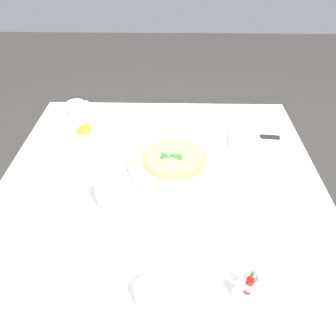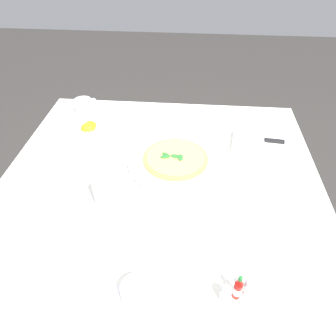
% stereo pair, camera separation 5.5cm
% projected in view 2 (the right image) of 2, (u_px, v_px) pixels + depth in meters
% --- Properties ---
extents(ground_plane, '(8.00, 8.00, 0.00)m').
position_uv_depth(ground_plane, '(163.00, 291.00, 1.54)').
color(ground_plane, '#33302D').
extents(dining_table, '(1.10, 1.10, 0.73)m').
position_uv_depth(dining_table, '(161.00, 208.00, 1.16)').
color(dining_table, white).
rests_on(dining_table, ground_plane).
extents(pizza_plate, '(0.34, 0.34, 0.02)m').
position_uv_depth(pizza_plate, '(175.00, 161.00, 1.14)').
color(pizza_plate, white).
rests_on(pizza_plate, dining_table).
extents(pizza, '(0.23, 0.23, 0.02)m').
position_uv_depth(pizza, '(175.00, 158.00, 1.13)').
color(pizza, tan).
rests_on(pizza, pizza_plate).
extents(coffee_cup_back_corner, '(0.13, 0.13, 0.06)m').
position_uv_depth(coffee_cup_back_corner, '(51.00, 163.00, 1.11)').
color(coffee_cup_back_corner, white).
rests_on(coffee_cup_back_corner, dining_table).
extents(coffee_cup_left_edge, '(0.13, 0.13, 0.06)m').
position_uv_depth(coffee_cup_left_edge, '(138.00, 295.00, 0.74)').
color(coffee_cup_left_edge, white).
rests_on(coffee_cup_left_edge, dining_table).
extents(coffee_cup_center_back, '(0.13, 0.13, 0.07)m').
position_uv_depth(coffee_cup_center_back, '(84.00, 107.00, 1.40)').
color(coffee_cup_center_back, white).
rests_on(coffee_cup_center_back, dining_table).
extents(water_glass_far_right, '(0.07, 0.07, 0.12)m').
position_uv_depth(water_glass_far_right, '(105.00, 191.00, 0.96)').
color(water_glass_far_right, white).
rests_on(water_glass_far_right, dining_table).
extents(napkin_folded, '(0.23, 0.16, 0.02)m').
position_uv_depth(napkin_folded, '(261.00, 143.00, 1.23)').
color(napkin_folded, white).
rests_on(napkin_folded, dining_table).
extents(dinner_knife, '(0.20, 0.04, 0.01)m').
position_uv_depth(dinner_knife, '(261.00, 140.00, 1.22)').
color(dinner_knife, silver).
rests_on(dinner_knife, napkin_folded).
extents(citrus_bowl, '(0.15, 0.15, 0.07)m').
position_uv_depth(citrus_bowl, '(89.00, 132.00, 1.26)').
color(citrus_bowl, white).
rests_on(citrus_bowl, dining_table).
extents(hot_sauce_bottle, '(0.02, 0.02, 0.08)m').
position_uv_depth(hot_sauce_bottle, '(238.00, 289.00, 0.74)').
color(hot_sauce_bottle, '#B7140F').
rests_on(hot_sauce_bottle, dining_table).
extents(salt_shaker, '(0.03, 0.03, 0.06)m').
position_uv_depth(salt_shaker, '(226.00, 294.00, 0.74)').
color(salt_shaker, white).
rests_on(salt_shaker, dining_table).
extents(pepper_shaker, '(0.03, 0.03, 0.06)m').
position_uv_depth(pepper_shaker, '(249.00, 288.00, 0.75)').
color(pepper_shaker, white).
rests_on(pepper_shaker, dining_table).
extents(menu_card, '(0.07, 0.06, 0.06)m').
position_uv_depth(menu_card, '(29.00, 221.00, 0.90)').
color(menu_card, white).
rests_on(menu_card, dining_table).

